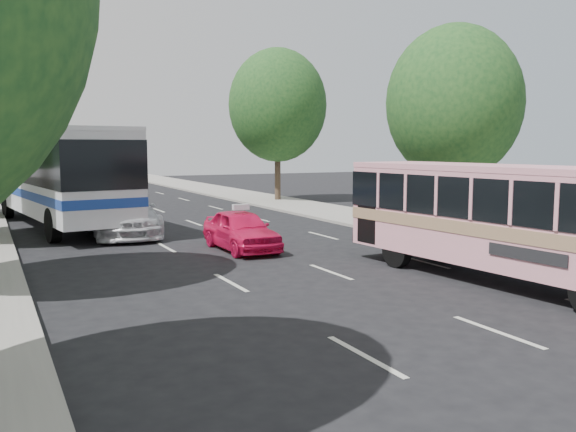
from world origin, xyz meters
TOP-DOWN VIEW (x-y plane):
  - ground at (0.00, 0.00)m, footprint 120.00×120.00m
  - sidewalk_right at (8.50, 20.00)m, footprint 4.00×90.00m
  - tree_right_near at (8.78, 7.94)m, footprint 5.10×5.10m
  - tree_right_far at (9.08, 23.94)m, footprint 6.00×6.00m
  - pink_bus at (4.22, 1.10)m, footprint 3.08×9.32m
  - pink_taxi at (0.17, 8.37)m, footprint 1.59×3.92m
  - white_pickup at (-2.63, 13.63)m, footprint 2.74×5.98m
  - tour_coach_front at (-4.50, 17.64)m, footprint 4.63×13.86m
  - tour_coach_rear at (-4.50, 37.50)m, footprint 3.75×11.75m
  - taxi_roof_sign at (0.17, 8.37)m, footprint 0.55×0.18m

SIDE VIEW (x-z plane):
  - ground at x=0.00m, z-range 0.00..0.00m
  - sidewalk_right at x=8.50m, z-range 0.00..0.12m
  - pink_taxi at x=0.17m, z-range 0.00..1.34m
  - white_pickup at x=-2.63m, z-range 0.00..1.70m
  - taxi_roof_sign at x=0.17m, z-range 1.34..1.52m
  - pink_bus at x=4.22m, z-range 0.36..3.28m
  - tour_coach_rear at x=-4.50m, z-range 0.35..3.81m
  - tour_coach_front at x=-4.50m, z-range 0.41..4.48m
  - tree_right_near at x=8.78m, z-range 1.23..9.18m
  - tree_right_far at x=9.08m, z-range 1.45..10.80m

